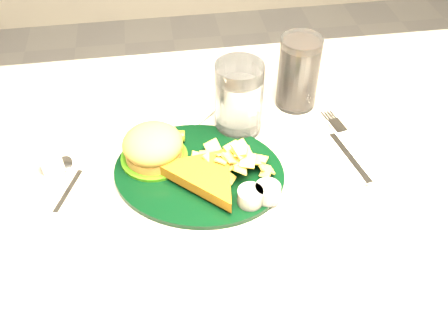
# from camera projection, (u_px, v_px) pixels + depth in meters

# --- Properties ---
(table) EXTENTS (1.20, 0.80, 0.75)m
(table) POSITION_uv_depth(u_px,v_px,m) (227.00, 294.00, 1.10)
(table) COLOR #9E998F
(table) RESTS_ON ground
(dinner_plate) EXTENTS (0.35, 0.32, 0.06)m
(dinner_plate) POSITION_uv_depth(u_px,v_px,m) (198.00, 160.00, 0.81)
(dinner_plate) COLOR black
(dinner_plate) RESTS_ON table
(water_glass) EXTENTS (0.10, 0.10, 0.13)m
(water_glass) POSITION_uv_depth(u_px,v_px,m) (239.00, 98.00, 0.88)
(water_glass) COLOR white
(water_glass) RESTS_ON table
(cola_glass) EXTENTS (0.09, 0.09, 0.14)m
(cola_glass) POSITION_uv_depth(u_px,v_px,m) (298.00, 73.00, 0.93)
(cola_glass) COLOR black
(cola_glass) RESTS_ON table
(fork_napkin) EXTENTS (0.16, 0.19, 0.01)m
(fork_napkin) POSITION_uv_depth(u_px,v_px,m) (348.00, 154.00, 0.86)
(fork_napkin) COLOR white
(fork_napkin) RESTS_ON table
(spoon) EXTENTS (0.08, 0.13, 0.01)m
(spoon) POSITION_uv_depth(u_px,v_px,m) (68.00, 190.00, 0.81)
(spoon) COLOR white
(spoon) RESTS_ON table
(ramekin) EXTENTS (0.04, 0.04, 0.02)m
(ramekin) POSITION_uv_depth(u_px,v_px,m) (52.00, 165.00, 0.83)
(ramekin) COLOR white
(ramekin) RESTS_ON table
(wrapped_straw) EXTENTS (0.19, 0.19, 0.01)m
(wrapped_straw) POSITION_uv_depth(u_px,v_px,m) (192.00, 128.00, 0.92)
(wrapped_straw) COLOR silver
(wrapped_straw) RESTS_ON table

